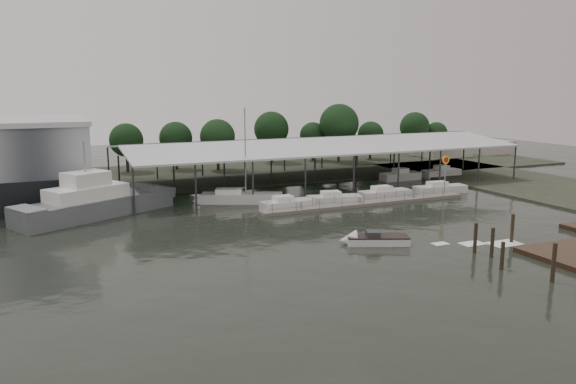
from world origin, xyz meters
name	(u,v)px	position (x,y,z in m)	size (l,w,h in m)	color
ground	(289,238)	(0.00, 0.00, 0.00)	(200.00, 200.00, 0.00)	black
land_strip_far	(184,175)	(0.00, 42.00, 0.10)	(140.00, 30.00, 0.30)	#394030
land_strip_east	(543,187)	(45.00, 10.00, 0.10)	(20.00, 60.00, 0.30)	#394030
covered_boat_shed	(315,142)	(17.00, 28.00, 6.13)	(58.24, 24.00, 6.96)	silver
floating_dock	(366,203)	(15.00, 10.00, 0.20)	(28.00, 2.00, 1.40)	slate
shell_fuel_sign	(445,168)	(27.00, 9.99, 3.93)	(1.10, 0.18, 5.55)	gray
distant_commercial_buildings	(457,148)	(59.03, 44.69, 1.84)	(22.00, 8.00, 4.00)	#A19B8D
grey_trawler	(97,202)	(-15.92, 17.43, 1.58)	(18.85, 12.84, 8.84)	slate
white_sailboat	(240,198)	(1.26, 17.72, 0.64)	(10.33, 6.59, 12.09)	silver
speedboat_underway	(372,240)	(6.01, -5.24, 0.39)	(16.48, 8.35, 2.00)	silver
moored_cruiser_0	(286,204)	(5.00, 11.89, 0.61)	(6.46, 2.49, 1.70)	silver
moored_cruiser_1	(334,199)	(11.62, 12.23, 0.61)	(7.02, 3.61, 1.70)	silver
moored_cruiser_2	(384,194)	(19.47, 12.76, 0.61)	(7.08, 2.21, 1.70)	silver
moored_cruiser_3	(440,189)	(28.39, 12.63, 0.61)	(7.65, 2.99, 1.70)	silver
mooring_pilings	(518,250)	(14.14, -14.82, 1.02)	(7.11, 9.75, 3.60)	#332719
horizon_tree_line	(301,131)	(24.09, 47.75, 6.17)	(69.05, 11.79, 11.26)	black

